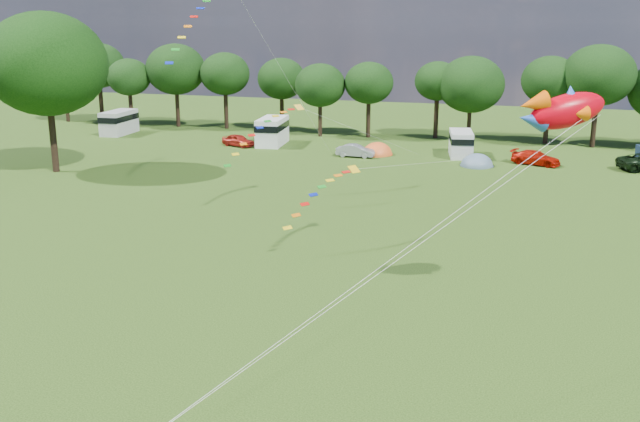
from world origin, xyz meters
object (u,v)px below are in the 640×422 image
(big_tree, at_px, (46,64))
(car_c, at_px, (536,158))
(tent_orange, at_px, (377,154))
(car_a, at_px, (238,140))
(tent_greyblue, at_px, (477,166))
(fish_kite, at_px, (561,111))
(car_b, at_px, (355,151))
(campervan_c, at_px, (461,143))
(campervan_a, at_px, (119,122))
(campervan_b, at_px, (272,130))

(big_tree, distance_m, car_c, 42.75)
(car_c, relative_size, tent_orange, 1.27)
(big_tree, xyz_separation_m, tent_orange, (24.31, 16.13, -9.00))
(car_a, bearing_deg, tent_greyblue, -77.80)
(big_tree, height_order, fish_kite, big_tree)
(car_b, distance_m, fish_kite, 39.31)
(tent_orange, bearing_deg, car_a, 178.98)
(car_b, xyz_separation_m, fish_kite, (17.43, -34.22, 8.36))
(campervan_c, bearing_deg, campervan_a, 76.51)
(big_tree, height_order, campervan_c, big_tree)
(big_tree, relative_size, car_b, 3.92)
(car_c, bearing_deg, big_tree, 129.06)
(car_b, height_order, tent_orange, same)
(tent_orange, height_order, tent_greyblue, tent_orange)
(campervan_c, distance_m, fish_kite, 39.41)
(car_a, bearing_deg, fish_kite, -120.68)
(car_a, xyz_separation_m, car_c, (29.32, -0.93, 0.01))
(car_a, relative_size, fish_kite, 0.96)
(car_a, xyz_separation_m, tent_orange, (14.66, -0.26, -0.60))
(big_tree, distance_m, campervan_a, 22.35)
(car_b, distance_m, campervan_a, 29.84)
(campervan_a, xyz_separation_m, campervan_b, (19.22, -1.47, 0.08))
(big_tree, xyz_separation_m, car_b, (22.65, 14.23, -8.42))
(campervan_a, distance_m, tent_greyblue, 41.21)
(big_tree, relative_size, tent_orange, 4.04)
(campervan_a, height_order, campervan_b, campervan_b)
(tent_orange, xyz_separation_m, tent_greyblue, (9.71, -2.82, 0.00))
(car_c, distance_m, tent_greyblue, 5.43)
(big_tree, distance_m, campervan_c, 37.46)
(big_tree, distance_m, fish_kite, 44.79)
(campervan_c, xyz_separation_m, tent_orange, (-7.72, -1.68, -1.26))
(campervan_a, bearing_deg, car_a, -107.15)
(big_tree, height_order, car_c, big_tree)
(car_c, bearing_deg, fish_kite, -160.77)
(car_c, distance_m, campervan_a, 45.82)
(campervan_b, bearing_deg, big_tree, 137.73)
(car_c, height_order, campervan_b, campervan_b)
(big_tree, xyz_separation_m, campervan_a, (-6.63, 19.94, -7.60))
(car_b, height_order, campervan_b, campervan_b)
(campervan_b, xyz_separation_m, tent_greyblue, (21.42, -5.16, -1.47))
(car_a, height_order, tent_greyblue, car_a)
(campervan_a, relative_size, tent_greyblue, 1.71)
(campervan_b, height_order, tent_greyblue, campervan_b)
(campervan_c, bearing_deg, big_tree, 108.74)
(campervan_b, bearing_deg, campervan_a, 77.62)
(car_c, xyz_separation_m, campervan_a, (-45.60, 4.48, 0.79))
(car_b, distance_m, car_c, 16.36)
(campervan_c, distance_m, tent_orange, 8.00)
(tent_greyblue, bearing_deg, tent_orange, 163.79)
(fish_kite, bearing_deg, car_a, 100.76)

